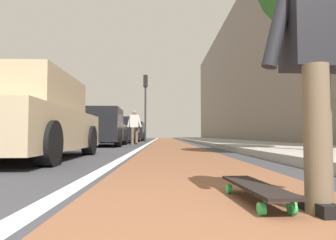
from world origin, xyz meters
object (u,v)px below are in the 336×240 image
skateboard (256,188)px  parked_car_mid (100,128)px  traffic_light (145,96)px  pedestrian_distant (134,125)px  skater_person (318,50)px  parked_car_end (133,132)px  parked_car_near (23,119)px  parked_car_far (122,131)px

skateboard → parked_car_mid: (10.23, 3.11, 0.63)m
traffic_light → pedestrian_distant: traffic_light is taller
parked_car_mid → traffic_light: (7.75, -1.39, 2.33)m
skater_person → pedestrian_distant: bearing=10.3°
traffic_light → skater_person: bearing=-173.5°
parked_car_end → pedestrian_distant: pedestrian_distant is taller
parked_car_near → traffic_light: (14.56, -1.33, 2.35)m
parked_car_near → parked_car_far: size_ratio=0.92×
parked_car_mid → traffic_light: 8.21m
skater_person → parked_car_near: bearing=43.5°
skater_person → traffic_light: traffic_light is taller
skateboard → pedestrian_distant: (12.32, 1.91, 0.83)m
skater_person → traffic_light: bearing=6.5°
skateboard → parked_car_near: 4.62m
parked_car_far → pedestrian_distant: bearing=-163.3°
parked_car_mid → parked_car_far: bearing=-0.9°
traffic_light → pedestrian_distant: 6.05m
skater_person → parked_car_near: (3.57, 3.39, -0.23)m
parked_car_near → skateboard: bearing=-138.3°
skateboard → pedestrian_distant: size_ratio=0.53×
parked_car_near → parked_car_end: size_ratio=0.89×
skater_person → parked_car_end: skater_person is taller
skateboard → parked_car_far: bearing=10.7°
traffic_light → parked_car_far: bearing=147.1°
skateboard → pedestrian_distant: pedestrian_distant is taller
parked_car_end → parked_car_far: bearing=179.1°
skater_person → pedestrian_distant: size_ratio=1.02×
skater_person → traffic_light: size_ratio=0.37×
parked_car_near → traffic_light: traffic_light is taller
parked_car_mid → pedestrian_distant: size_ratio=2.63×
skater_person → parked_car_far: skater_person is taller
parked_car_mid → parked_car_end: size_ratio=0.92×
parked_car_far → parked_car_end: parked_car_end is taller
skateboard → parked_car_far: size_ratio=0.19×
parked_car_far → pedestrian_distant: 3.82m
parked_car_mid → parked_car_end: parked_car_mid is taller
parked_car_near → parked_car_mid: size_ratio=0.96×
pedestrian_distant → parked_car_mid: bearing=150.3°
parked_car_mid → parked_car_far: size_ratio=0.96×
skater_person → parked_car_far: size_ratio=0.37×
parked_car_near → pedestrian_distant: (8.90, -1.13, 0.21)m
parked_car_end → parked_car_near: bearing=179.6°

